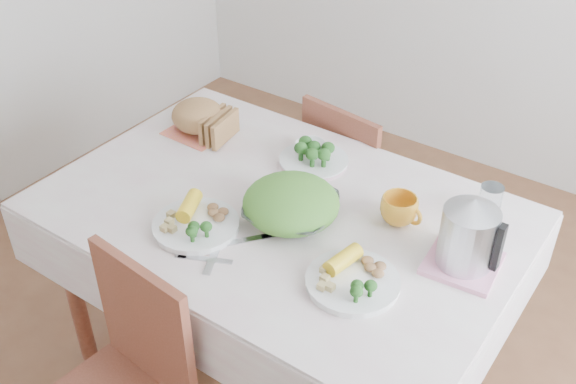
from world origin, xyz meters
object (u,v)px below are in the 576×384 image
Objects in this scene: salad_bowl at (291,211)px; electric_kettle at (469,233)px; dinner_plate_left at (196,226)px; yellow_mug at (399,210)px; chair_far at (363,176)px; dining_table at (280,295)px; dinner_plate_right at (353,282)px.

salad_bowl is 0.54m from electric_kettle.
salad_bowl is 1.05× the size of dinner_plate_left.
electric_kettle reaches higher than yellow_mug.
electric_kettle is at bearing 11.64° from salad_bowl.
salad_bowl is at bearing 108.66° from chair_far.
yellow_mug is at bearing 38.23° from dinner_plate_left.
yellow_mug is at bearing 33.52° from salad_bowl.
salad_bowl reaches higher than dining_table.
yellow_mug is (0.34, 0.15, 0.43)m from dining_table.
dinner_plate_right is at bearing 124.95° from chair_far.
chair_far is 3.00× the size of salad_bowl.
chair_far is 1.00m from electric_kettle.
dining_table is 0.71m from chair_far.
yellow_mug is 0.27m from electric_kettle.
yellow_mug is at bearing 135.15° from chair_far.
chair_far is 7.19× the size of yellow_mug.
yellow_mug is (0.42, -0.55, 0.34)m from chair_far.
dinner_plate_left is (-0.21, -0.20, -0.02)m from salad_bowl.
dining_table is 4.96× the size of salad_bowl.
dinner_plate_left is at bearing 93.31° from chair_far.
chair_far is at bearing 117.06° from dinner_plate_right.
electric_kettle is at bearing 22.87° from dinner_plate_left.
chair_far is at bearing 100.78° from salad_bowl.
electric_kettle is (0.22, 0.25, 0.11)m from dinner_plate_right.
yellow_mug is 0.53× the size of electric_kettle.
electric_kettle is (0.52, 0.11, 0.09)m from salad_bowl.
dinner_plate_right is at bearing -84.73° from yellow_mug.
yellow_mug reaches higher than dining_table.
salad_bowl is at bearing 43.55° from dinner_plate_left.
dining_table is 0.48m from dinner_plate_left.
salad_bowl is 0.34m from dinner_plate_right.
electric_kettle is at bearing -17.08° from yellow_mug.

